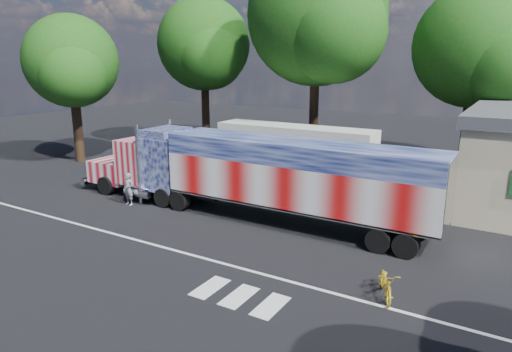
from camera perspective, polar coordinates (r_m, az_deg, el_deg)
The scene contains 10 objects.
ground at distance 21.35m, azimuth -4.16°, elevation -6.67°, with size 100.00×100.00×0.00m, color black.
lane_markings at distance 17.63m, azimuth -6.65°, elevation -11.44°, with size 30.00×2.67×0.01m.
semi_truck at distance 22.38m, azimuth -0.66°, elevation 0.36°, with size 20.35×3.21×4.34m.
coach_bus at distance 31.56m, azimuth 4.82°, elevation 3.43°, with size 11.20×2.61×3.26m.
woman at distance 25.47m, azimuth -15.66°, elevation -1.60°, with size 0.64×0.42×1.76m, color slate.
bicycle at distance 16.03m, azimuth 15.96°, elevation -12.72°, with size 0.66×1.91×1.00m, color gold.
tree_nw_a at distance 41.94m, azimuth -6.42°, elevation 16.01°, with size 8.52×8.11×13.04m.
tree_n_mid at distance 35.71m, azimuth 7.83°, elevation 19.15°, with size 10.79×10.28×15.91m.
tree_w_a at distance 37.02m, azimuth -22.02°, elevation 13.06°, with size 7.11×6.77×10.91m.
tree_ne_a at distance 35.09m, azimuth 25.98°, elevation 14.28°, with size 8.65×8.24×12.63m.
Camera 1 is at (11.50, -16.28, 7.65)m, focal length 32.00 mm.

